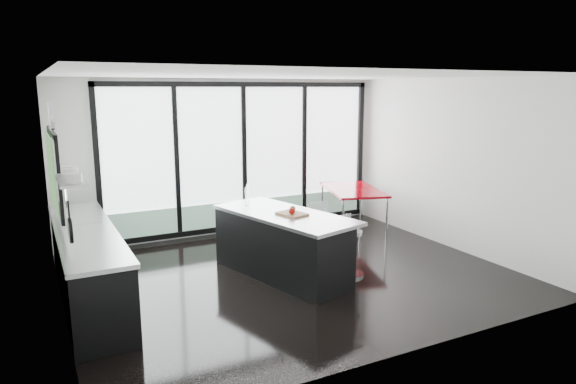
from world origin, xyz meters
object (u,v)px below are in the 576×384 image
bar_stool_far (323,239)px  red_table (352,211)px  island (281,244)px  bar_stool_near (349,253)px

bar_stool_far → red_table: red_table is taller
island → red_table: 2.57m
island → bar_stool_far: 0.92m
bar_stool_near → red_table: red_table is taller
red_table → island: bearing=-147.2°
island → bar_stool_far: island is taller
bar_stool_far → red_table: size_ratio=0.45×
island → bar_stool_near: 0.98m
island → red_table: size_ratio=1.54×
bar_stool_near → bar_stool_far: bearing=77.5°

